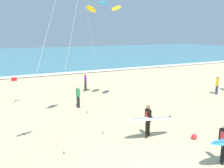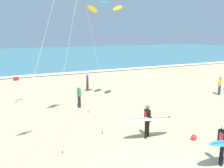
{
  "view_description": "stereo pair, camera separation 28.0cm",
  "coord_description": "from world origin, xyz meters",
  "views": [
    {
      "loc": [
        -5.43,
        -5.76,
        5.23
      ],
      "look_at": [
        0.59,
        6.3,
        2.4
      ],
      "focal_mm": 39.14,
      "sensor_mm": 36.0,
      "label": 1
    },
    {
      "loc": [
        -5.18,
        -5.88,
        5.23
      ],
      "look_at": [
        0.59,
        6.3,
        2.4
      ],
      "focal_mm": 39.14,
      "sensor_mm": 36.0,
      "label": 2
    }
  ],
  "objects": [
    {
      "name": "bystander_yellow_top",
      "position": [
        11.9,
        8.6,
        0.81
      ],
      "size": [
        0.45,
        0.31,
        1.59
      ],
      "color": "#2D334C",
      "rests_on": "ground"
    },
    {
      "name": "kite_arc_cobalt_distant",
      "position": [
        2.11,
        10.69,
        7.03
      ],
      "size": [
        3.38,
        3.19,
        7.39
      ],
      "color": "yellow",
      "rests_on": "ground"
    },
    {
      "name": "beach_ball",
      "position": [
        3.35,
        2.6,
        0.14
      ],
      "size": [
        0.28,
        0.28,
        0.28
      ],
      "primitive_type": "sphere",
      "color": "red",
      "rests_on": "ground"
    },
    {
      "name": "shoreline_foam",
      "position": [
        0.0,
        25.05,
        0.09
      ],
      "size": [
        160.0,
        1.65,
        0.01
      ],
      "primitive_type": "cube",
      "color": "white",
      "rests_on": "ocean_water"
    },
    {
      "name": "surfer_trailing",
      "position": [
        1.39,
        3.69,
        1.05
      ],
      "size": [
        2.54,
        1.02,
        1.71
      ],
      "color": "black",
      "rests_on": "ground"
    },
    {
      "name": "bystander_green_top",
      "position": [
        -0.12,
        10.26,
        0.81
      ],
      "size": [
        0.23,
        0.5,
        1.59
      ],
      "color": "black",
      "rests_on": "ground"
    },
    {
      "name": "bystander_purple_top",
      "position": [
        2.14,
        14.86,
        0.81
      ],
      "size": [
        0.26,
        0.48,
        1.59
      ],
      "color": "#4C3D2D",
      "rests_on": "ground"
    },
    {
      "name": "ocean_water",
      "position": [
        0.0,
        54.75,
        0.04
      ],
      "size": [
        160.0,
        60.0,
        0.08
      ],
      "primitive_type": "cube",
      "color": "teal",
      "rests_on": "ground"
    },
    {
      "name": "lifeguard_flag",
      "position": [
        -4.18,
        13.21,
        1.27
      ],
      "size": [
        0.45,
        0.05,
        2.1
      ],
      "color": "silver",
      "rests_on": "ground"
    }
  ]
}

